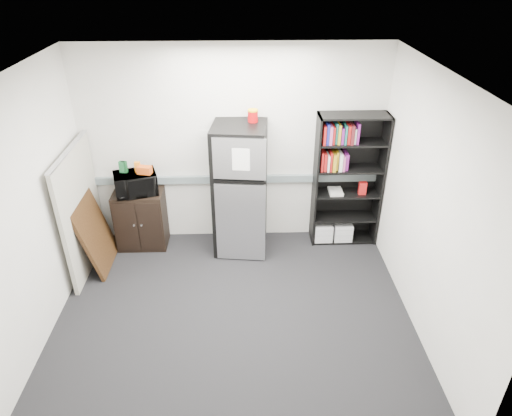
{
  "coord_description": "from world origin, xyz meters",
  "views": [
    {
      "loc": [
        0.13,
        -3.89,
        3.66
      ],
      "look_at": [
        0.28,
        0.9,
        0.91
      ],
      "focal_mm": 32.0,
      "sensor_mm": 36.0,
      "label": 1
    }
  ],
  "objects_px": {
    "cubicle_partition": "(81,210)",
    "microwave": "(136,183)",
    "cabinet": "(141,219)",
    "bookshelf": "(346,178)",
    "refrigerator": "(240,190)"
  },
  "relations": [
    {
      "from": "cabinet",
      "to": "bookshelf",
      "type": "bearing_deg",
      "value": 1.35
    },
    {
      "from": "refrigerator",
      "to": "cubicle_partition",
      "type": "bearing_deg",
      "value": -163.79
    },
    {
      "from": "bookshelf",
      "to": "microwave",
      "type": "distance_m",
      "value": 2.79
    },
    {
      "from": "bookshelf",
      "to": "cubicle_partition",
      "type": "bearing_deg",
      "value": -171.87
    },
    {
      "from": "microwave",
      "to": "refrigerator",
      "type": "bearing_deg",
      "value": -20.24
    },
    {
      "from": "cabinet",
      "to": "microwave",
      "type": "xyz_separation_m",
      "value": [
        0.0,
        -0.02,
        0.56
      ]
    },
    {
      "from": "cubicle_partition",
      "to": "microwave",
      "type": "distance_m",
      "value": 0.76
    },
    {
      "from": "bookshelf",
      "to": "cabinet",
      "type": "xyz_separation_m",
      "value": [
        -2.79,
        -0.07,
        -0.56
      ]
    },
    {
      "from": "cabinet",
      "to": "refrigerator",
      "type": "distance_m",
      "value": 1.45
    },
    {
      "from": "bookshelf",
      "to": "cubicle_partition",
      "type": "height_order",
      "value": "bookshelf"
    },
    {
      "from": "cubicle_partition",
      "to": "cabinet",
      "type": "relative_size",
      "value": 1.96
    },
    {
      "from": "cabinet",
      "to": "refrigerator",
      "type": "xyz_separation_m",
      "value": [
        1.37,
        -0.08,
        0.47
      ]
    },
    {
      "from": "bookshelf",
      "to": "microwave",
      "type": "relative_size",
      "value": 3.47
    },
    {
      "from": "microwave",
      "to": "refrigerator",
      "type": "relative_size",
      "value": 0.3
    },
    {
      "from": "bookshelf",
      "to": "cubicle_partition",
      "type": "distance_m",
      "value": 3.45
    }
  ]
}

